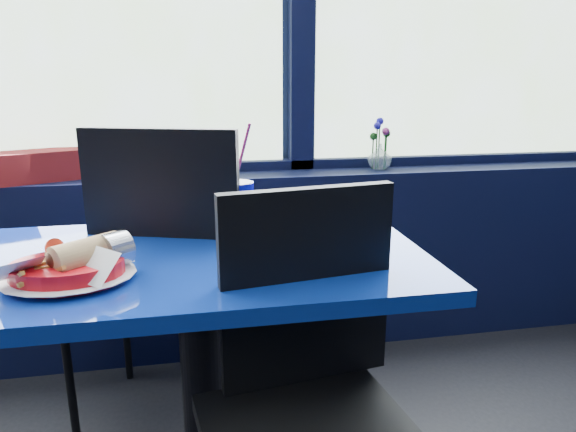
% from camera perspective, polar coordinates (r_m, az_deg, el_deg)
% --- Properties ---
extents(window_sill, '(5.00, 0.26, 0.80)m').
position_cam_1_polar(window_sill, '(2.33, -17.46, -5.59)').
color(window_sill, black).
rests_on(window_sill, ground).
extents(near_table, '(1.20, 0.70, 0.75)m').
position_cam_1_polar(near_table, '(1.44, -9.76, -11.06)').
color(near_table, black).
rests_on(near_table, ground).
extents(chair_near_front, '(0.49, 0.50, 0.96)m').
position_cam_1_polar(chair_near_front, '(1.18, 2.51, -17.99)').
color(chair_near_front, black).
rests_on(chair_near_front, ground).
extents(chair_near_back, '(0.61, 0.61, 1.06)m').
position_cam_1_polar(chair_near_back, '(1.72, -14.60, -5.38)').
color(chair_near_back, black).
rests_on(chair_near_back, ground).
extents(planter_box, '(0.60, 0.37, 0.12)m').
position_cam_1_polar(planter_box, '(2.26, -27.26, 4.86)').
color(planter_box, maroon).
rests_on(planter_box, window_sill).
extents(flower_vase, '(0.13, 0.13, 0.23)m').
position_cam_1_polar(flower_vase, '(2.33, 10.17, 6.83)').
color(flower_vase, silver).
rests_on(flower_vase, window_sill).
extents(food_basket, '(0.31, 0.31, 0.10)m').
position_cam_1_polar(food_basket, '(1.27, -23.05, -5.19)').
color(food_basket, red).
rests_on(food_basket, near_table).
extents(ketchup_bottle, '(0.05, 0.05, 0.20)m').
position_cam_1_polar(ketchup_bottle, '(1.58, -9.34, 1.75)').
color(ketchup_bottle, red).
rests_on(ketchup_bottle, near_table).
extents(soda_cup, '(0.10, 0.10, 0.33)m').
position_cam_1_polar(soda_cup, '(1.51, -5.61, 1.04)').
color(soda_cup, '#0D0F93').
rests_on(soda_cup, near_table).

